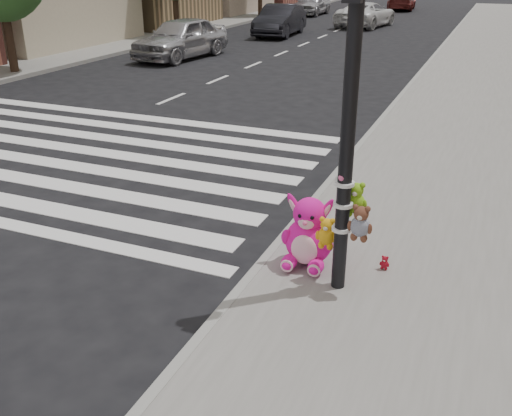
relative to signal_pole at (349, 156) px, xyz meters
The scene contains 12 objects.
ground 3.64m from the signal_pole, 145.21° to the right, with size 120.00×120.00×0.00m, color black.
sidewalk_far 24.36m from the signal_pole, 131.56° to the left, with size 6.00×80.00×0.14m, color slate.
curb_edge 8.42m from the signal_pole, 97.45° to the left, with size 0.12×80.00×0.15m, color gray.
crosswalk 8.07m from the signal_pole, 154.60° to the left, with size 11.00×6.00×0.01m, color silver, non-canonical shape.
signal_pole is the anchor object (origin of this frame).
pink_bunny 1.38m from the signal_pole, 145.88° to the left, with size 0.67×0.71×0.94m.
red_teddy 1.68m from the signal_pole, 54.61° to the left, with size 0.13×0.09×0.19m, color #A51020, non-canonical shape.
car_silver_far 17.86m from the signal_pole, 125.50° to the left, with size 1.86×4.64×1.58m, color #AAAAAF.
car_dark_far 24.55m from the signal_pole, 112.16° to the left, with size 1.61×4.62×1.52m, color black.
car_white_near 29.14m from the signal_pole, 102.13° to the left, with size 2.26×4.90×1.36m, color silver.
car_maroon_near 41.12m from the signal_pole, 98.56° to the left, with size 1.87×4.60×1.34m, color #5B1C1A.
car_silver_deep 36.09m from the signal_pole, 108.16° to the left, with size 1.82×4.52×1.54m, color #ABAAAF.
Camera 1 is at (3.95, -3.93, 3.71)m, focal length 40.00 mm.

